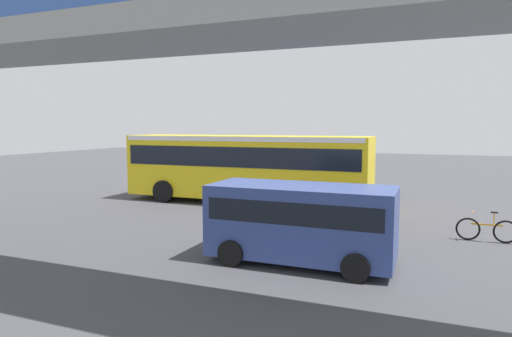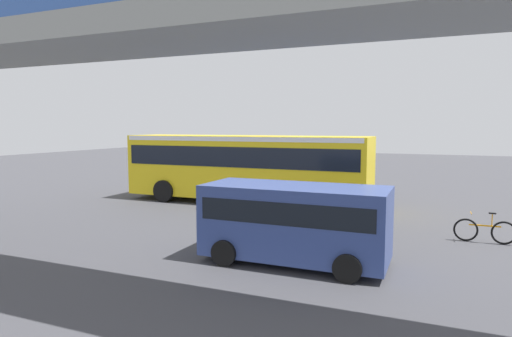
{
  "view_description": "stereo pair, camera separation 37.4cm",
  "coord_description": "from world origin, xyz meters",
  "px_view_note": "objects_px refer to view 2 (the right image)",
  "views": [
    {
      "loc": [
        -8.97,
        19.98,
        3.59
      ],
      "look_at": [
        -1.39,
        0.93,
        1.6
      ],
      "focal_mm": 30.61,
      "sensor_mm": 36.0,
      "label": 1
    },
    {
      "loc": [
        -9.31,
        19.84,
        3.59
      ],
      "look_at": [
        -1.39,
        0.93,
        1.6
      ],
      "focal_mm": 30.61,
      "sensor_mm": 36.0,
      "label": 2
    }
  ],
  "objects_px": {
    "bicycle_orange": "(485,231)",
    "pedestrian": "(253,176)",
    "city_bus": "(245,163)",
    "parked_van": "(295,218)"
  },
  "relations": [
    {
      "from": "bicycle_orange",
      "to": "pedestrian",
      "type": "xyz_separation_m",
      "value": [
        10.61,
        -6.67,
        0.51
      ]
    },
    {
      "from": "bicycle_orange",
      "to": "city_bus",
      "type": "bearing_deg",
      "value": -20.46
    },
    {
      "from": "bicycle_orange",
      "to": "pedestrian",
      "type": "height_order",
      "value": "pedestrian"
    },
    {
      "from": "parked_van",
      "to": "bicycle_orange",
      "type": "distance_m",
      "value": 6.39
    },
    {
      "from": "parked_van",
      "to": "pedestrian",
      "type": "relative_size",
      "value": 2.68
    },
    {
      "from": "city_bus",
      "to": "parked_van",
      "type": "distance_m",
      "value": 9.19
    },
    {
      "from": "city_bus",
      "to": "bicycle_orange",
      "type": "height_order",
      "value": "city_bus"
    },
    {
      "from": "parked_van",
      "to": "pedestrian",
      "type": "height_order",
      "value": "parked_van"
    },
    {
      "from": "city_bus",
      "to": "pedestrian",
      "type": "xyz_separation_m",
      "value": [
        0.9,
        -3.05,
        -1.0
      ]
    },
    {
      "from": "parked_van",
      "to": "pedestrian",
      "type": "xyz_separation_m",
      "value": [
        5.79,
        -10.79,
        -0.3
      ]
    }
  ]
}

